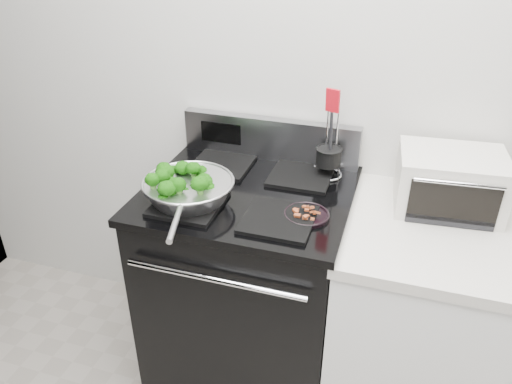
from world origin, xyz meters
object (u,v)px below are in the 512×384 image
at_px(gas_range, 249,284).
at_px(skillet, 188,189).
at_px(bacon_plate, 307,212).
at_px(utensil_holder, 328,161).
at_px(toaster_oven, 449,181).

relative_size(gas_range, skillet, 2.15).
distance_m(bacon_plate, utensil_holder, 0.33).
xyz_separation_m(utensil_holder, toaster_oven, (0.45, -0.06, 0.01)).
bearing_deg(bacon_plate, utensil_holder, 87.78).
bearing_deg(toaster_oven, skillet, -166.32).
height_order(gas_range, utensil_holder, utensil_holder).
xyz_separation_m(gas_range, toaster_oven, (0.72, 0.16, 0.54)).
distance_m(gas_range, toaster_oven, 0.91).
relative_size(utensil_holder, toaster_oven, 0.93).
relative_size(gas_range, bacon_plate, 7.02).
xyz_separation_m(skillet, bacon_plate, (0.43, 0.03, -0.04)).
relative_size(bacon_plate, toaster_oven, 0.41).
distance_m(skillet, bacon_plate, 0.44).
relative_size(skillet, toaster_oven, 1.35).
xyz_separation_m(gas_range, utensil_holder, (0.27, 0.21, 0.53)).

